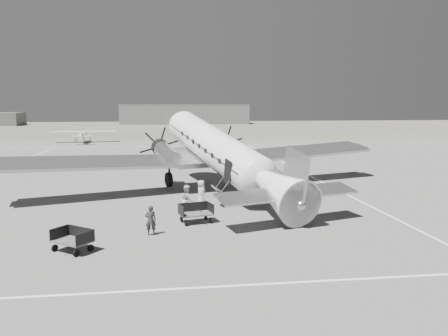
# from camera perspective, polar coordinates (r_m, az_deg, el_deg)

# --- Properties ---
(ground) EXTENTS (260.00, 260.00, 0.00)m
(ground) POSITION_cam_1_polar(r_m,az_deg,el_deg) (29.67, -5.31, -4.47)
(ground) COLOR slate
(ground) RESTS_ON ground
(taxi_line_near) EXTENTS (60.00, 0.15, 0.01)m
(taxi_line_near) POSITION_cam_1_polar(r_m,az_deg,el_deg) (16.33, -3.36, -15.34)
(taxi_line_near) COLOR white
(taxi_line_near) RESTS_ON ground
(taxi_line_right) EXTENTS (0.15, 80.00, 0.01)m
(taxi_line_right) POSITION_cam_1_polar(r_m,az_deg,el_deg) (32.39, 16.47, -3.69)
(taxi_line_right) COLOR white
(taxi_line_right) RESTS_ON ground
(taxi_line_horizon) EXTENTS (90.00, 0.15, 0.01)m
(taxi_line_horizon) POSITION_cam_1_polar(r_m,az_deg,el_deg) (69.24, -6.58, 2.85)
(taxi_line_horizon) COLOR white
(taxi_line_horizon) RESTS_ON ground
(grass_infield) EXTENTS (260.00, 90.00, 0.01)m
(grass_infield) POSITION_cam_1_polar(r_m,az_deg,el_deg) (124.10, -7.00, 5.24)
(grass_infield) COLOR #676557
(grass_infield) RESTS_ON ground
(hangar_main) EXTENTS (42.00, 14.00, 6.60)m
(hangar_main) POSITION_cam_1_polar(r_m,az_deg,el_deg) (149.08, -5.17, 7.05)
(hangar_main) COLOR slate
(hangar_main) RESTS_ON ground
(dc3_airliner) EXTENTS (35.63, 29.43, 5.85)m
(dc3_airliner) POSITION_cam_1_polar(r_m,az_deg,el_deg) (31.95, -0.47, 1.80)
(dc3_airliner) COLOR #BDBDBF
(dc3_airliner) RESTS_ON ground
(light_plane_left) EXTENTS (12.07, 10.31, 2.28)m
(light_plane_left) POSITION_cam_1_polar(r_m,az_deg,el_deg) (78.87, -17.94, 3.99)
(light_plane_left) COLOR white
(light_plane_left) RESTS_ON ground
(light_plane_right) EXTENTS (11.61, 10.20, 2.08)m
(light_plane_right) POSITION_cam_1_polar(r_m,az_deg,el_deg) (86.43, -3.25, 4.66)
(light_plane_right) COLOR white
(light_plane_right) RESTS_ON ground
(baggage_cart_near) EXTENTS (2.16, 1.76, 1.06)m
(baggage_cart_near) POSITION_cam_1_polar(r_m,az_deg,el_deg) (24.49, -3.68, -5.93)
(baggage_cart_near) COLOR #4E4E4E
(baggage_cart_near) RESTS_ON ground
(baggage_cart_far) EXTENTS (2.23, 2.13, 1.03)m
(baggage_cart_far) POSITION_cam_1_polar(r_m,az_deg,el_deg) (20.94, -19.20, -8.92)
(baggage_cart_far) COLOR #4E4E4E
(baggage_cart_far) RESTS_ON ground
(ground_crew) EXTENTS (0.59, 0.41, 1.53)m
(ground_crew) POSITION_cam_1_polar(r_m,az_deg,el_deg) (22.44, -9.56, -6.74)
(ground_crew) COLOR #292929
(ground_crew) RESTS_ON ground
(ramp_agent) EXTENTS (0.71, 0.90, 1.81)m
(ramp_agent) POSITION_cam_1_polar(r_m,az_deg,el_deg) (26.17, -4.84, -4.18)
(ramp_agent) COLOR beige
(ramp_agent) RESTS_ON ground
(passenger) EXTENTS (0.66, 0.90, 1.70)m
(passenger) POSITION_cam_1_polar(r_m,az_deg,el_deg) (28.28, -3.00, -3.32)
(passenger) COLOR #B6B6B3
(passenger) RESTS_ON ground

